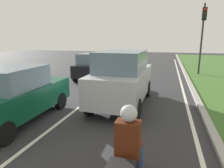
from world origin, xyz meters
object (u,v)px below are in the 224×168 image
car_sedan_left_lane (15,95)px  car_hatchback_far (93,66)px  rider_person (128,137)px  car_suv_ahead (122,78)px  traffic_light_near_right (203,28)px

car_sedan_left_lane → car_hatchback_far: 7.56m
car_sedan_left_lane → rider_person: size_ratio=3.71×
car_suv_ahead → traffic_light_near_right: bearing=65.1°
car_sedan_left_lane → traffic_light_near_right: size_ratio=0.82×
car_sedan_left_lane → traffic_light_near_right: traffic_light_near_right is taller
car_suv_ahead → traffic_light_near_right: (4.14, 8.56, 2.35)m
car_suv_ahead → rider_person: size_ratio=3.89×
car_hatchback_far → car_suv_ahead: bearing=-58.1°
car_hatchback_far → rider_person: 10.91m
car_suv_ahead → car_hatchback_far: size_ratio=1.21×
car_sedan_left_lane → car_hatchback_far: size_ratio=1.15×
car_sedan_left_lane → rider_person: 4.94m
car_sedan_left_lane → car_hatchback_far: bearing=90.5°
rider_person → car_sedan_left_lane: bearing=152.3°
car_sedan_left_lane → rider_person: (4.31, -2.40, 0.27)m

